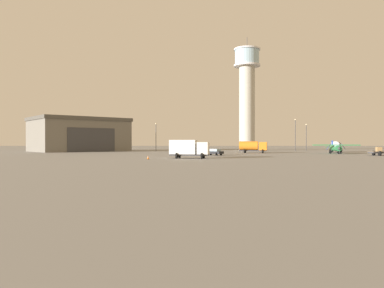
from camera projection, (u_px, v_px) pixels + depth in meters
ground_plane at (209, 158)px, 65.40m from camera, size 400.00×400.00×0.00m
control_tower at (249, 91)px, 124.59m from camera, size 9.01×9.01×38.92m
hangar at (81, 135)px, 111.62m from camera, size 32.85×31.77×10.20m
airplane_green at (338, 147)px, 88.16m from camera, size 10.99×8.60×3.23m
truck_fuel_tanker_orange at (255, 146)px, 93.40m from camera, size 7.36×4.30×3.04m
truck_box_white at (190, 148)px, 62.69m from camera, size 7.03×3.95×3.20m
truck_fuel_tanker_silver at (338, 146)px, 100.58m from camera, size 4.71×6.47×3.04m
car_black at (216, 152)px, 77.32m from camera, size 4.28×4.02×1.37m
light_post_east at (308, 135)px, 118.26m from camera, size 0.44×0.44×8.78m
light_post_north at (297, 132)px, 116.46m from camera, size 0.44×0.44×10.30m
light_post_centre at (158, 134)px, 112.52m from camera, size 0.44×0.44×8.75m
traffic_cone_near_left at (150, 157)px, 59.08m from camera, size 0.36×0.36×0.66m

